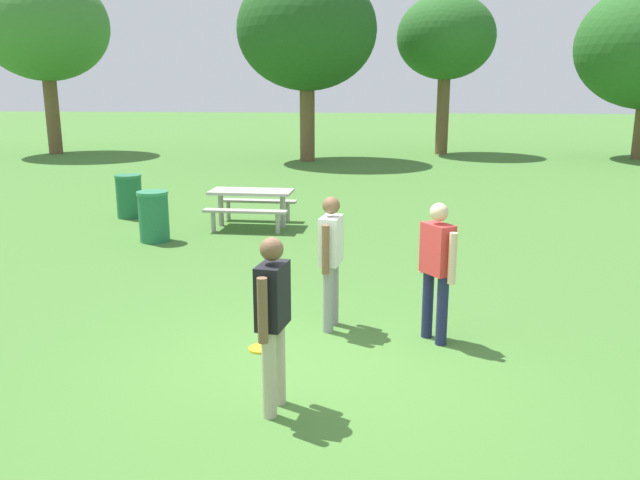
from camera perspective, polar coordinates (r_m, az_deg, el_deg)
The scene contains 11 objects.
ground_plane at distance 6.89m, azimuth -0.69°, elevation -11.49°, with size 120.00×120.00×0.00m, color #447530.
person_thrower at distance 5.78m, azimuth -4.20°, elevation -6.51°, with size 0.28×0.60×1.64m.
person_catcher at distance 7.72m, azimuth 0.98°, elevation -1.25°, with size 0.28×0.60×1.64m.
person_bystander at distance 7.45m, azimuth 10.31°, elevation -2.03°, with size 0.40×0.52×1.64m.
frisbee at distance 7.41m, azimuth -5.33°, elevation -9.57°, with size 0.26×0.26×0.03m, color yellow.
picnic_table_near at distance 13.51m, azimuth -6.10°, elevation 3.54°, with size 1.74×1.47×0.77m.
trash_can_beside_table at distance 12.58m, azimuth -14.52°, elevation 2.05°, with size 0.59×0.59×0.96m.
trash_can_further_along at distance 15.00m, azimuth -16.56°, elevation 3.75°, with size 0.59×0.59×0.96m.
tree_tall_left at distance 29.88m, azimuth -23.27°, elevation 16.99°, with size 5.20×5.20×7.42m.
tree_broad_center at distance 25.05m, azimuth -1.17°, elevation 18.06°, with size 5.20×5.20×7.06m.
tree_far_right at distance 27.98m, azimuth 11.11°, elevation 17.15°, with size 4.02×4.02×6.48m.
Camera 1 is at (0.68, -6.20, 2.94)m, focal length 36.10 mm.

